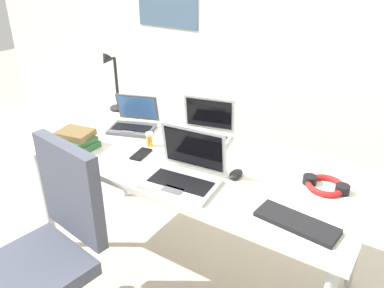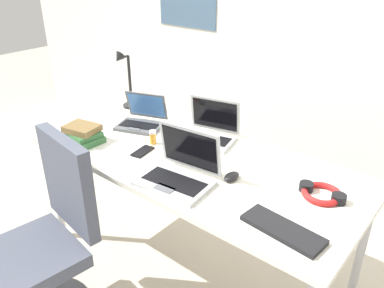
{
  "view_description": "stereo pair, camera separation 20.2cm",
  "coord_description": "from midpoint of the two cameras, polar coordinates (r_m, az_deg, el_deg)",
  "views": [
    {
      "loc": [
        0.99,
        -1.52,
        1.73
      ],
      "look_at": [
        0.0,
        0.0,
        0.82
      ],
      "focal_mm": 36.57,
      "sensor_mm": 36.0,
      "label": 1
    },
    {
      "loc": [
        1.15,
        -1.4,
        1.73
      ],
      "look_at": [
        0.0,
        0.0,
        0.82
      ],
      "focal_mm": 36.57,
      "sensor_mm": 36.0,
      "label": 2
    }
  ],
  "objects": [
    {
      "name": "cell_phone",
      "position": [
        2.12,
        -4.51,
        -1.16
      ],
      "size": [
        0.09,
        0.14,
        0.01
      ],
      "primitive_type": "cube",
      "rotation": [
        0.0,
        0.0,
        0.17
      ],
      "color": "black",
      "rests_on": "desk"
    },
    {
      "name": "desk",
      "position": [
        2.09,
        2.78,
        -3.43
      ],
      "size": [
        1.8,
        0.8,
        0.74
      ],
      "color": "silver",
      "rests_on": "ground_plane"
    },
    {
      "name": "desk_lamp",
      "position": [
        2.67,
        -7.47,
        9.17
      ],
      "size": [
        0.12,
        0.18,
        0.4
      ],
      "color": "black",
      "rests_on": "desk"
    },
    {
      "name": "office_chair",
      "position": [
        2.07,
        -17.92,
        -14.98
      ],
      "size": [
        0.52,
        0.57,
        0.97
      ],
      "color": "black",
      "rests_on": "ground_plane"
    },
    {
      "name": "wall_back",
      "position": [
        2.81,
        17.26,
        16.74
      ],
      "size": [
        6.0,
        0.13,
        2.6
      ],
      "color": "silver",
      "rests_on": "ground_plane"
    },
    {
      "name": "computer_mouse",
      "position": [
        1.88,
        8.88,
        -4.79
      ],
      "size": [
        0.06,
        0.1,
        0.03
      ],
      "primitive_type": "ellipsoid",
      "rotation": [
        0.0,
        0.0,
        -0.02
      ],
      "color": "black",
      "rests_on": "desk"
    },
    {
      "name": "laptop_back_right",
      "position": [
        1.83,
        1.27,
        -4.2
      ],
      "size": [
        0.36,
        0.3,
        0.25
      ],
      "color": "#B7BABC",
      "rests_on": "desk"
    },
    {
      "name": "headphones",
      "position": [
        1.87,
        21.43,
        -6.81
      ],
      "size": [
        0.21,
        0.18,
        0.04
      ],
      "color": "red",
      "rests_on": "desk"
    },
    {
      "name": "laptop_near_lamp",
      "position": [
        2.25,
        5.08,
        1.72
      ],
      "size": [
        0.35,
        0.3,
        0.23
      ],
      "color": "#B7BABC",
      "rests_on": "desk"
    },
    {
      "name": "ground_plane",
      "position": [
        2.5,
        2.42,
        -17.1
      ],
      "size": [
        12.0,
        12.0,
        0.0
      ],
      "primitive_type": "plane",
      "color": "#B7AD9E"
    },
    {
      "name": "pill_bottle",
      "position": [
        2.19,
        -3.11,
        0.96
      ],
      "size": [
        0.04,
        0.04,
        0.08
      ],
      "color": "gold",
      "rests_on": "desk"
    },
    {
      "name": "laptop_center",
      "position": [
        2.42,
        -5.01,
        3.48
      ],
      "size": [
        0.33,
        0.31,
        0.19
      ],
      "color": "#515459",
      "rests_on": "desk"
    },
    {
      "name": "book_stack",
      "position": [
        2.27,
        -13.1,
        1.38
      ],
      "size": [
        0.22,
        0.17,
        0.1
      ],
      "color": "#336638",
      "rests_on": "desk"
    },
    {
      "name": "external_keyboard",
      "position": [
        1.62,
        16.69,
        -11.97
      ],
      "size": [
        0.34,
        0.15,
        0.02
      ],
      "primitive_type": "cube",
      "rotation": [
        0.0,
        0.0,
        -0.1
      ],
      "color": "black",
      "rests_on": "desk"
    }
  ]
}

